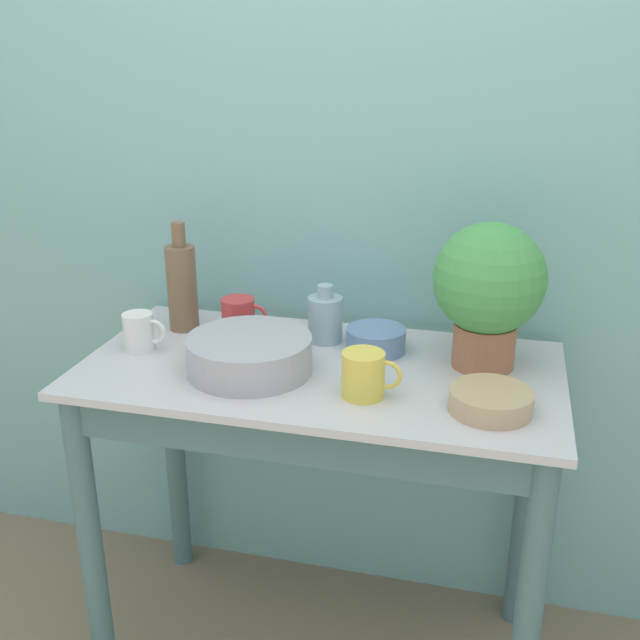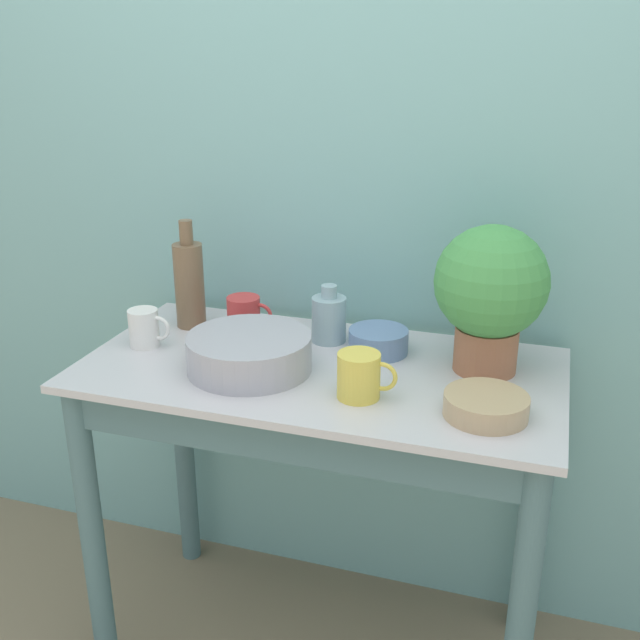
# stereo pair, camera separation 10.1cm
# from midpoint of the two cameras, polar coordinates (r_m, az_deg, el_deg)

# --- Properties ---
(wall_back) EXTENTS (6.00, 0.05, 2.40)m
(wall_back) POSITION_cam_midpoint_polar(r_m,az_deg,el_deg) (2.05, 4.50, 8.86)
(wall_back) COLOR #7AB2B2
(wall_back) RESTS_ON ground_plane
(counter_table) EXTENTS (1.16, 0.60, 0.87)m
(counter_table) POSITION_cam_midpoint_polar(r_m,az_deg,el_deg) (1.89, 1.34, -9.37)
(counter_table) COLOR slate
(counter_table) RESTS_ON ground_plane
(potted_plant) EXTENTS (0.26, 0.26, 0.35)m
(potted_plant) POSITION_cam_midpoint_polar(r_m,az_deg,el_deg) (1.78, 14.46, 2.22)
(potted_plant) COLOR #A36647
(potted_plant) RESTS_ON counter_table
(bowl_wash_large) EXTENTS (0.30, 0.30, 0.09)m
(bowl_wash_large) POSITION_cam_midpoint_polar(r_m,az_deg,el_deg) (1.79, -3.81, -2.52)
(bowl_wash_large) COLOR #A8A8B2
(bowl_wash_large) RESTS_ON counter_table
(bottle_tall) EXTENTS (0.08, 0.08, 0.30)m
(bottle_tall) POSITION_cam_midpoint_polar(r_m,az_deg,el_deg) (2.05, -8.55, 2.81)
(bottle_tall) COLOR brown
(bottle_tall) RESTS_ON counter_table
(bottle_short) EXTENTS (0.09, 0.09, 0.15)m
(bottle_short) POSITION_cam_midpoint_polar(r_m,az_deg,el_deg) (1.95, 2.18, 0.14)
(bottle_short) COLOR #93B2BC
(bottle_short) RESTS_ON counter_table
(mug_white) EXTENTS (0.11, 0.08, 0.10)m
(mug_white) POSITION_cam_midpoint_polar(r_m,az_deg,el_deg) (1.96, -11.77, -0.61)
(mug_white) COLOR white
(mug_white) RESTS_ON counter_table
(mug_red) EXTENTS (0.13, 0.09, 0.10)m
(mug_red) POSITION_cam_midpoint_polar(r_m,az_deg,el_deg) (2.01, -4.34, 0.39)
(mug_red) COLOR #C63838
(mug_red) RESTS_ON counter_table
(mug_yellow) EXTENTS (0.14, 0.10, 0.10)m
(mug_yellow) POSITION_cam_midpoint_polar(r_m,az_deg,el_deg) (1.65, 4.80, -4.27)
(mug_yellow) COLOR #E5CC4C
(mug_yellow) RESTS_ON counter_table
(bowl_small_tan) EXTENTS (0.18, 0.18, 0.05)m
(bowl_small_tan) POSITION_cam_midpoint_polar(r_m,az_deg,el_deg) (1.63, 14.28, -6.36)
(bowl_small_tan) COLOR tan
(bowl_small_tan) RESTS_ON counter_table
(bowl_small_blue) EXTENTS (0.15, 0.15, 0.06)m
(bowl_small_blue) POSITION_cam_midpoint_polar(r_m,az_deg,el_deg) (1.90, 5.99, -1.62)
(bowl_small_blue) COLOR #6684B2
(bowl_small_blue) RESTS_ON counter_table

